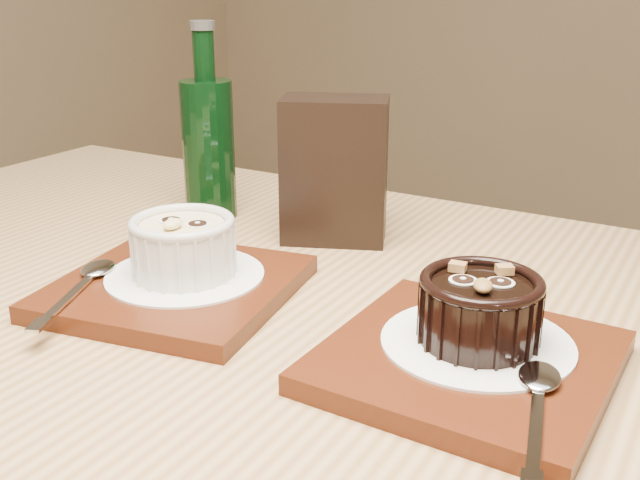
{
  "coord_description": "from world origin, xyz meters",
  "views": [
    {
      "loc": [
        0.27,
        -0.45,
        1.0
      ],
      "look_at": [
        0.0,
        -0.01,
        0.81
      ],
      "focal_mm": 42.0,
      "sensor_mm": 36.0,
      "label": 1
    }
  ],
  "objects_px": {
    "tray_right": "(467,362)",
    "condiment_stand": "(335,170)",
    "tray_left": "(176,287)",
    "ramekin_white": "(183,244)",
    "green_bottle": "(208,144)",
    "table": "(275,453)",
    "ramekin_dark": "(480,307)"
  },
  "relations": [
    {
      "from": "tray_right",
      "to": "condiment_stand",
      "type": "distance_m",
      "value": 0.28
    },
    {
      "from": "tray_left",
      "to": "ramekin_white",
      "type": "distance_m",
      "value": 0.04
    },
    {
      "from": "tray_left",
      "to": "green_bottle",
      "type": "relative_size",
      "value": 0.88
    },
    {
      "from": "table",
      "to": "ramekin_white",
      "type": "height_order",
      "value": "ramekin_white"
    },
    {
      "from": "tray_left",
      "to": "ramekin_dark",
      "type": "xyz_separation_m",
      "value": [
        0.25,
        0.02,
        0.03
      ]
    },
    {
      "from": "ramekin_white",
      "to": "ramekin_dark",
      "type": "relative_size",
      "value": 1.04
    },
    {
      "from": "tray_right",
      "to": "ramekin_dark",
      "type": "relative_size",
      "value": 2.2
    },
    {
      "from": "tray_left",
      "to": "tray_right",
      "type": "relative_size",
      "value": 1.0
    },
    {
      "from": "condiment_stand",
      "to": "tray_left",
      "type": "bearing_deg",
      "value": -102.84
    },
    {
      "from": "ramekin_white",
      "to": "tray_right",
      "type": "height_order",
      "value": "ramekin_white"
    },
    {
      "from": "table",
      "to": "green_bottle",
      "type": "bearing_deg",
      "value": 136.25
    },
    {
      "from": "tray_left",
      "to": "condiment_stand",
      "type": "relative_size",
      "value": 1.29
    },
    {
      "from": "table",
      "to": "tray_left",
      "type": "relative_size",
      "value": 6.7
    },
    {
      "from": "ramekin_white",
      "to": "condiment_stand",
      "type": "relative_size",
      "value": 0.61
    },
    {
      "from": "ramekin_white",
      "to": "tray_left",
      "type": "bearing_deg",
      "value": -115.4
    },
    {
      "from": "tray_left",
      "to": "ramekin_white",
      "type": "xyz_separation_m",
      "value": [
        0.0,
        0.01,
        0.04
      ]
    },
    {
      "from": "ramekin_white",
      "to": "green_bottle",
      "type": "relative_size",
      "value": 0.42
    },
    {
      "from": "table",
      "to": "tray_left",
      "type": "bearing_deg",
      "value": 164.54
    },
    {
      "from": "tray_right",
      "to": "ramekin_dark",
      "type": "xyz_separation_m",
      "value": [
        0.0,
        0.01,
        0.03
      ]
    },
    {
      "from": "condiment_stand",
      "to": "ramekin_dark",
      "type": "bearing_deg",
      "value": -39.17
    },
    {
      "from": "condiment_stand",
      "to": "green_bottle",
      "type": "relative_size",
      "value": 0.68
    },
    {
      "from": "ramekin_dark",
      "to": "table",
      "type": "bearing_deg",
      "value": 179.41
    },
    {
      "from": "tray_left",
      "to": "ramekin_dark",
      "type": "bearing_deg",
      "value": 4.22
    },
    {
      "from": "ramekin_white",
      "to": "ramekin_dark",
      "type": "xyz_separation_m",
      "value": [
        0.25,
        0.01,
        -0.0
      ]
    },
    {
      "from": "table",
      "to": "tray_left",
      "type": "height_order",
      "value": "tray_left"
    },
    {
      "from": "ramekin_dark",
      "to": "condiment_stand",
      "type": "relative_size",
      "value": 0.59
    },
    {
      "from": "tray_right",
      "to": "green_bottle",
      "type": "height_order",
      "value": "green_bottle"
    },
    {
      "from": "condiment_stand",
      "to": "green_bottle",
      "type": "distance_m",
      "value": 0.15
    },
    {
      "from": "ramekin_white",
      "to": "condiment_stand",
      "type": "distance_m",
      "value": 0.18
    },
    {
      "from": "table",
      "to": "tray_left",
      "type": "xyz_separation_m",
      "value": [
        -0.12,
        0.03,
        0.1
      ]
    },
    {
      "from": "tray_left",
      "to": "ramekin_white",
      "type": "height_order",
      "value": "ramekin_white"
    },
    {
      "from": "tray_left",
      "to": "ramekin_dark",
      "type": "height_order",
      "value": "ramekin_dark"
    }
  ]
}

